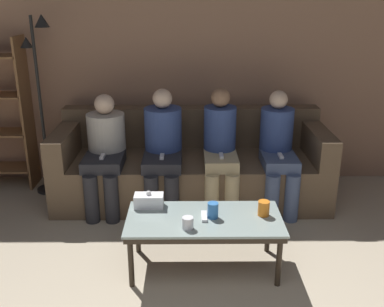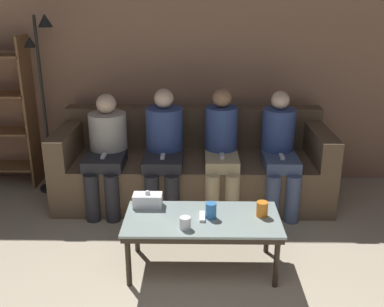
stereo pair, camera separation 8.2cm
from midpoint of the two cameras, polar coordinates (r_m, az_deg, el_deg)
The scene contains 13 objects.
wall_back at distance 4.76m, azimuth -0.64°, elevation 11.79°, with size 12.00×0.06×2.60m.
couch at distance 4.49m, azimuth -0.60°, elevation -1.75°, with size 2.61×0.93×0.86m.
coffee_table at distance 3.30m, azimuth 0.83°, elevation -8.79°, with size 1.13×0.55×0.42m.
cup_near_left at distance 3.12m, azimuth -1.30°, elevation -8.82°, with size 0.08×0.08×0.09m.
cup_near_right at distance 3.26m, azimuth 1.95°, elevation -7.23°, with size 0.08×0.08×0.12m.
cup_far_center at distance 3.33m, azimuth 8.39°, elevation -6.90°, with size 0.08×0.08×0.11m.
tissue_box at distance 3.44m, azimuth -6.19°, elevation -5.96°, with size 0.22×0.12×0.13m.
game_remote at distance 3.28m, azimuth 0.84°, elevation -7.99°, with size 0.04×0.15×0.02m.
standing_lamp at distance 4.67m, azimuth -19.16°, elevation 7.95°, with size 0.31×0.26×1.77m.
seated_person_left_end at distance 4.27m, azimuth -11.51°, elevation 0.67°, with size 0.36×0.67×1.08m.
seated_person_mid_left at distance 4.20m, azimuth -4.29°, elevation 1.00°, with size 0.35×0.68×1.13m.
seated_person_mid_right at distance 4.19m, azimuth 3.06°, elevation 0.87°, with size 0.31×0.63×1.13m.
seated_person_right_end at distance 4.26m, azimuth 10.31°, elevation 0.73°, with size 0.31×0.65×1.11m.
Camera 1 is at (-0.03, -1.21, 1.95)m, focal length 42.00 mm.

